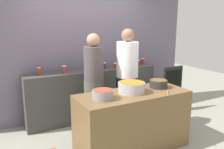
% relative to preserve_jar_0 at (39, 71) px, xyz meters
% --- Properties ---
extents(ground, '(12.00, 12.00, 0.00)m').
position_rel_preserve_jar_0_xyz_m(ground, '(1.03, -1.16, -1.07)').
color(ground, gray).
extents(storefront_wall, '(4.80, 0.12, 3.00)m').
position_rel_preserve_jar_0_xyz_m(storefront_wall, '(1.03, 0.29, 0.43)').
color(storefront_wall, slate).
rests_on(storefront_wall, ground).
extents(display_shelf, '(2.70, 0.36, 1.00)m').
position_rel_preserve_jar_0_xyz_m(display_shelf, '(1.03, -0.06, -0.57)').
color(display_shelf, '#41403F').
rests_on(display_shelf, ground).
extents(prep_table, '(1.70, 0.70, 0.90)m').
position_rel_preserve_jar_0_xyz_m(prep_table, '(1.03, -1.46, -0.62)').
color(prep_table, brown).
rests_on(prep_table, ground).
extents(preserve_jar_0, '(0.07, 0.07, 0.14)m').
position_rel_preserve_jar_0_xyz_m(preserve_jar_0, '(0.00, 0.00, 0.00)').
color(preserve_jar_0, '#A4390D').
rests_on(preserve_jar_0, display_shelf).
extents(preserve_jar_1, '(0.08, 0.08, 0.13)m').
position_rel_preserve_jar_0_xyz_m(preserve_jar_1, '(0.45, -0.04, -0.00)').
color(preserve_jar_1, '#BE3B28').
rests_on(preserve_jar_1, display_shelf).
extents(preserve_jar_2, '(0.09, 0.09, 0.13)m').
position_rel_preserve_jar_0_xyz_m(preserve_jar_2, '(1.25, -0.09, -0.00)').
color(preserve_jar_2, '#5B225F').
rests_on(preserve_jar_2, display_shelf).
extents(preserve_jar_3, '(0.07, 0.07, 0.11)m').
position_rel_preserve_jar_0_xyz_m(preserve_jar_3, '(1.48, -0.13, -0.01)').
color(preserve_jar_3, '#B42A20').
rests_on(preserve_jar_3, display_shelf).
extents(preserve_jar_4, '(0.07, 0.07, 0.13)m').
position_rel_preserve_jar_0_xyz_m(preserve_jar_4, '(1.66, -0.12, -0.00)').
color(preserve_jar_4, brown).
rests_on(preserve_jar_4, display_shelf).
extents(preserve_jar_5, '(0.08, 0.08, 0.15)m').
position_rel_preserve_jar_0_xyz_m(preserve_jar_5, '(1.90, -0.10, 0.00)').
color(preserve_jar_5, olive).
rests_on(preserve_jar_5, display_shelf).
extents(preserve_jar_6, '(0.08, 0.08, 0.10)m').
position_rel_preserve_jar_0_xyz_m(preserve_jar_6, '(2.12, -0.04, -0.02)').
color(preserve_jar_6, '#562257').
rests_on(preserve_jar_6, display_shelf).
extents(preserve_jar_7, '(0.09, 0.09, 0.13)m').
position_rel_preserve_jar_0_xyz_m(preserve_jar_7, '(2.25, -0.01, -0.00)').
color(preserve_jar_7, '#A72A17').
rests_on(preserve_jar_7, display_shelf).
extents(cooking_pot_left, '(0.30, 0.30, 0.13)m').
position_rel_preserve_jar_0_xyz_m(cooking_pot_left, '(0.52, -1.49, -0.10)').
color(cooking_pot_left, gray).
rests_on(cooking_pot_left, prep_table).
extents(cooking_pot_center, '(0.40, 0.40, 0.16)m').
position_rel_preserve_jar_0_xyz_m(cooking_pot_center, '(1.03, -1.42, -0.09)').
color(cooking_pot_center, '#B7B7BC').
rests_on(cooking_pot_center, prep_table).
extents(cooking_pot_right, '(0.28, 0.28, 0.13)m').
position_rel_preserve_jar_0_xyz_m(cooking_pot_right, '(1.55, -1.41, -0.10)').
color(cooking_pot_right, '#2D2D2D').
rests_on(cooking_pot_right, prep_table).
extents(wooden_spoon, '(0.17, 0.21, 0.02)m').
position_rel_preserve_jar_0_xyz_m(wooden_spoon, '(1.45, -1.74, -0.16)').
color(wooden_spoon, '#9E703D').
rests_on(wooden_spoon, prep_table).
extents(cook_with_tongs, '(0.35, 0.35, 1.74)m').
position_rel_preserve_jar_0_xyz_m(cook_with_tongs, '(0.76, -0.68, -0.27)').
color(cook_with_tongs, '#4F584B').
rests_on(cook_with_tongs, ground).
extents(cook_in_cap, '(0.39, 0.39, 1.81)m').
position_rel_preserve_jar_0_xyz_m(cook_in_cap, '(1.31, -0.86, -0.24)').
color(cook_in_cap, black).
rests_on(cook_in_cap, ground).
extents(chalkboard_sign, '(0.50, 0.05, 1.00)m').
position_rel_preserve_jar_0_xyz_m(chalkboard_sign, '(2.65, -0.57, -0.56)').
color(chalkboard_sign, black).
rests_on(chalkboard_sign, ground).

